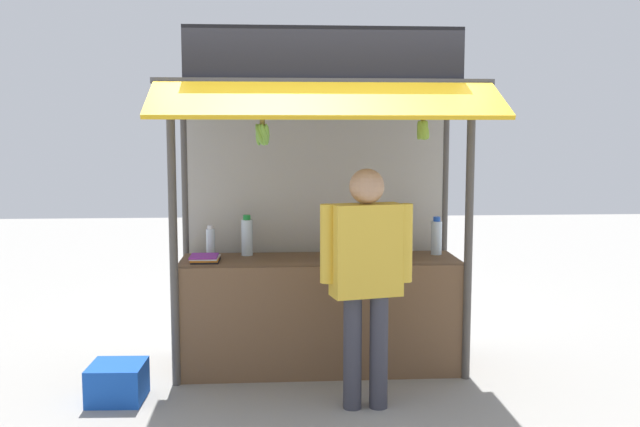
{
  "coord_description": "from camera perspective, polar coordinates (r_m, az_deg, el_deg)",
  "views": [
    {
      "loc": [
        -0.35,
        -5.35,
        1.81
      ],
      "look_at": [
        0.0,
        0.0,
        1.2
      ],
      "focal_mm": 40.02,
      "sensor_mm": 36.0,
      "label": 1
    }
  ],
  "objects": [
    {
      "name": "ground_plane",
      "position": [
        5.66,
        0.0,
        -12.16
      ],
      "size": [
        20.0,
        20.0,
        0.0
      ],
      "primitive_type": "plane",
      "color": "gray"
    },
    {
      "name": "stall_counter",
      "position": [
        5.54,
        0.0,
        -7.99
      ],
      "size": [
        2.12,
        0.65,
        0.85
      ],
      "primitive_type": "cube",
      "color": "brown",
      "rests_on": "ground"
    },
    {
      "name": "stall_structure",
      "position": [
        5.45,
        -0.06,
        3.46
      ],
      "size": [
        2.32,
        1.49,
        2.52
      ],
      "color": "#4C4742",
      "rests_on": "ground"
    },
    {
      "name": "water_bottle_left",
      "position": [
        5.62,
        -8.75,
        -2.26
      ],
      "size": [
        0.07,
        0.07,
        0.24
      ],
      "color": "silver",
      "rests_on": "stall_counter"
    },
    {
      "name": "water_bottle_far_left",
      "position": [
        5.62,
        -5.86,
        -1.84
      ],
      "size": [
        0.09,
        0.09,
        0.32
      ],
      "color": "silver",
      "rests_on": "stall_counter"
    },
    {
      "name": "water_bottle_back_left",
      "position": [
        5.71,
        9.3,
        -1.86
      ],
      "size": [
        0.08,
        0.08,
        0.3
      ],
      "color": "silver",
      "rests_on": "stall_counter"
    },
    {
      "name": "water_bottle_back_right",
      "position": [
        5.56,
        3.88,
        -2.05
      ],
      "size": [
        0.08,
        0.08,
        0.29
      ],
      "color": "silver",
      "rests_on": "stall_counter"
    },
    {
      "name": "magazine_stack_front_left",
      "position": [
        5.41,
        2.46,
        -3.46
      ],
      "size": [
        0.23,
        0.3,
        0.05
      ],
      "color": "red",
      "rests_on": "stall_counter"
    },
    {
      "name": "magazine_stack_far_right",
      "position": [
        5.41,
        -9.18,
        -3.57
      ],
      "size": [
        0.22,
        0.25,
        0.05
      ],
      "color": "black",
      "rests_on": "stall_counter"
    },
    {
      "name": "banana_bunch_rightmost",
      "position": [
        4.93,
        -4.63,
        6.35
      ],
      "size": [
        0.11,
        0.11,
        0.32
      ],
      "color": "#332D23"
    },
    {
      "name": "banana_bunch_leftmost",
      "position": [
        5.04,
        8.22,
        6.64
      ],
      "size": [
        0.11,
        0.1,
        0.29
      ],
      "color": "#332D23"
    },
    {
      "name": "vendor_person",
      "position": [
        4.63,
        3.72,
        -4.2
      ],
      "size": [
        0.6,
        0.29,
        1.58
      ],
      "rotation": [
        0.0,
        0.0,
        0.23
      ],
      "color": "#383842",
      "rests_on": "ground"
    },
    {
      "name": "plastic_crate",
      "position": [
        5.15,
        -15.89,
        -12.84
      ],
      "size": [
        0.38,
        0.38,
        0.25
      ],
      "primitive_type": "cube",
      "rotation": [
        0.0,
        0.0,
        -0.04
      ],
      "color": "#194CB2",
      "rests_on": "ground"
    }
  ]
}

